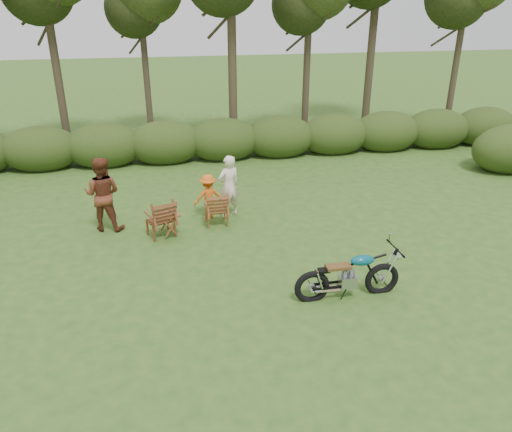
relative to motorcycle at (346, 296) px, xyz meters
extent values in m
plane|color=#294E1A|center=(-1.18, 0.12, 0.00)|extent=(80.00, 80.00, 0.00)
cylinder|color=#362B1D|center=(-6.68, 11.22, 3.60)|extent=(0.28, 0.28, 7.20)
cylinder|color=#362B1D|center=(-3.68, 12.32, 3.15)|extent=(0.24, 0.24, 6.30)
cylinder|color=#362B1D|center=(-0.68, 10.12, 3.83)|extent=(0.30, 0.30, 7.65)
cylinder|color=#362B1D|center=(2.32, 11.22, 3.24)|extent=(0.26, 0.26, 6.48)
cylinder|color=#362B1D|center=(5.32, 12.32, 3.96)|extent=(0.32, 0.32, 7.92)
cylinder|color=#362B1D|center=(7.82, 10.12, 3.42)|extent=(0.24, 0.24, 6.84)
ellipsoid|color=#283D16|center=(-7.18, 9.12, 0.63)|extent=(2.52, 1.68, 1.51)
ellipsoid|color=#283D16|center=(-5.18, 9.12, 0.63)|extent=(2.52, 1.68, 1.51)
ellipsoid|color=#283D16|center=(-3.18, 9.12, 0.63)|extent=(2.52, 1.68, 1.51)
ellipsoid|color=#283D16|center=(-1.18, 9.12, 0.63)|extent=(2.52, 1.68, 1.51)
ellipsoid|color=#283D16|center=(0.82, 9.12, 0.63)|extent=(2.52, 1.68, 1.51)
ellipsoid|color=#283D16|center=(2.82, 9.12, 0.63)|extent=(2.52, 1.68, 1.51)
ellipsoid|color=#283D16|center=(4.82, 9.12, 0.63)|extent=(2.52, 1.68, 1.51)
ellipsoid|color=#283D16|center=(6.82, 9.12, 0.63)|extent=(2.52, 1.68, 1.51)
ellipsoid|color=#283D16|center=(8.82, 9.12, 0.63)|extent=(2.52, 1.68, 1.51)
ellipsoid|color=#283D16|center=(7.82, 6.12, 0.68)|extent=(2.70, 1.80, 1.62)
imported|color=beige|center=(-3.28, 3.29, 0.61)|extent=(0.15, 0.15, 0.09)
imported|color=beige|center=(-1.68, 4.15, 0.00)|extent=(0.70, 0.59, 1.62)
imported|color=brown|center=(-4.74, 3.92, 0.00)|extent=(1.02, 0.88, 1.82)
imported|color=#DA5B14|center=(-2.21, 4.13, 0.00)|extent=(0.82, 0.57, 1.16)
camera|label=1|loc=(-3.19, -7.61, 5.29)|focal=35.00mm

